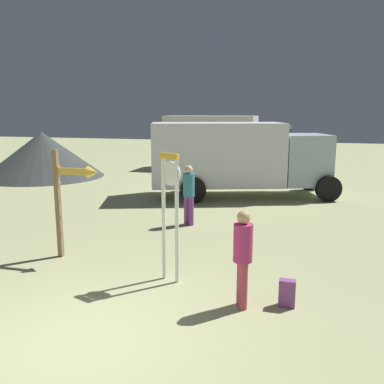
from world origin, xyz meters
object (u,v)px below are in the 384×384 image
at_px(backpack, 287,293).
at_px(person_distant, 189,192).
at_px(arrow_sign, 71,190).
at_px(box_truck_near, 236,156).
at_px(person_near_clock, 243,254).
at_px(standing_clock, 170,204).
at_px(dome_tent, 43,154).
at_px(box_truck_far, 224,140).

bearing_deg(backpack, person_distant, 123.93).
distance_m(arrow_sign, person_distant, 3.66).
bearing_deg(box_truck_near, arrow_sign, -106.06).
height_order(arrow_sign, person_near_clock, arrow_sign).
height_order(standing_clock, person_near_clock, standing_clock).
bearing_deg(dome_tent, person_near_clock, -44.00).
height_order(arrow_sign, person_distant, arrow_sign).
height_order(backpack, person_distant, person_distant).
distance_m(box_truck_near, box_truck_far, 7.46).
xyz_separation_m(person_near_clock, backpack, (0.70, 0.22, -0.67)).
xyz_separation_m(person_distant, box_truck_near, (0.55, 4.33, 0.58)).
distance_m(person_near_clock, backpack, 0.99).
relative_size(standing_clock, person_distant, 1.43).
height_order(person_near_clock, backpack, person_near_clock).
bearing_deg(person_distant, arrow_sign, -116.70).
height_order(standing_clock, box_truck_far, box_truck_far).
bearing_deg(box_truck_near, person_near_clock, -79.42).
distance_m(backpack, dome_tent, 16.25).
relative_size(person_distant, dome_tent, 0.29).
bearing_deg(box_truck_far, standing_clock, -82.12).
bearing_deg(dome_tent, box_truck_far, 32.83).
relative_size(arrow_sign, dome_tent, 0.41).
height_order(person_distant, box_truck_far, box_truck_far).
bearing_deg(dome_tent, backpack, -41.72).
xyz_separation_m(backpack, box_truck_near, (-2.36, 8.65, 1.29)).
relative_size(person_near_clock, person_distant, 0.96).
distance_m(backpack, box_truck_near, 9.06).
bearing_deg(arrow_sign, box_truck_far, 88.98).
bearing_deg(arrow_sign, person_near_clock, -18.88).
bearing_deg(box_truck_far, box_truck_near, -75.13).
height_order(box_truck_near, dome_tent, box_truck_near).
bearing_deg(backpack, box_truck_near, 105.24).
bearing_deg(standing_clock, backpack, -13.08).
height_order(box_truck_near, box_truck_far, box_truck_far).
relative_size(person_near_clock, dome_tent, 0.28).
height_order(backpack, dome_tent, dome_tent).
bearing_deg(dome_tent, person_distant, -35.13).
distance_m(standing_clock, box_truck_far, 15.51).
bearing_deg(standing_clock, box_truck_far, 97.88).
height_order(box_truck_far, dome_tent, box_truck_far).
height_order(person_distant, box_truck_near, box_truck_near).
bearing_deg(backpack, box_truck_far, 105.07).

